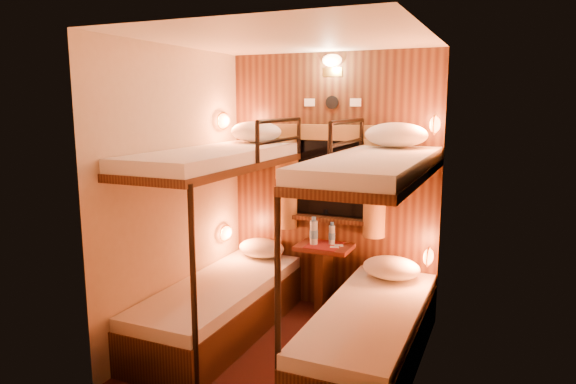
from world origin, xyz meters
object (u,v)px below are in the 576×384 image
at_px(bunk_right, 371,293).
at_px(bunk_left, 220,271).
at_px(bottle_left, 314,233).
at_px(bottle_right, 332,235).
at_px(table, 324,270).

bearing_deg(bunk_right, bunk_left, 180.00).
distance_m(bunk_right, bottle_left, 1.09).
bearing_deg(bunk_left, bottle_right, 49.82).
bearing_deg(bunk_right, bottle_left, 134.24).
relative_size(table, bottle_right, 3.09).
bearing_deg(bottle_left, bunk_left, -125.59).
bearing_deg(bottle_right, bunk_left, -130.18).
xyz_separation_m(bunk_left, bottle_left, (0.55, 0.77, 0.20)).
xyz_separation_m(bunk_right, table, (-0.65, 0.78, -0.14)).
bearing_deg(bunk_left, bunk_right, 0.00).
height_order(bunk_left, bottle_right, bunk_left).
height_order(bunk_left, table, bunk_left).
relative_size(table, bottle_left, 2.49).
distance_m(bunk_right, table, 1.02).
bearing_deg(bottle_left, bunk_right, -45.76).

